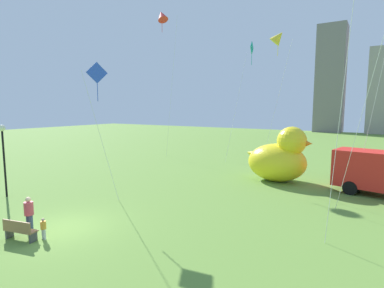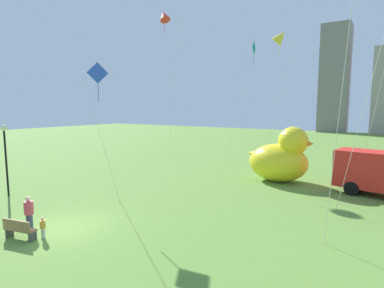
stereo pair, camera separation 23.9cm
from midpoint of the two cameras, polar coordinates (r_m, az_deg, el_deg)
ground_plane at (r=16.03m, az=-22.59°, el=-14.28°), size 140.00×140.00×0.00m
park_bench at (r=15.35m, az=-29.39°, el=-13.74°), size 1.55×0.77×0.90m
person_adult at (r=15.95m, az=-27.95°, el=-11.23°), size 0.40×0.40×1.64m
person_child at (r=14.97m, az=-25.84°, el=-13.85°), size 0.23×0.23×0.94m
giant_inflatable_duck at (r=24.12m, az=16.60°, el=-2.58°), size 5.13×3.29×4.25m
lamppost at (r=22.38m, az=-31.48°, el=-0.20°), size 0.40×0.40×4.59m
kite_red at (r=35.36m, az=-5.06°, el=22.84°), size 2.42×2.31×16.19m
kite_yellow at (r=30.93m, az=16.50°, el=18.71°), size 2.49×2.25×12.95m
kite_teal at (r=32.77m, az=11.53°, el=16.36°), size 2.29×3.54×12.33m
kite_blue at (r=19.46m, az=-16.97°, el=11.91°), size 1.66×1.87×8.36m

